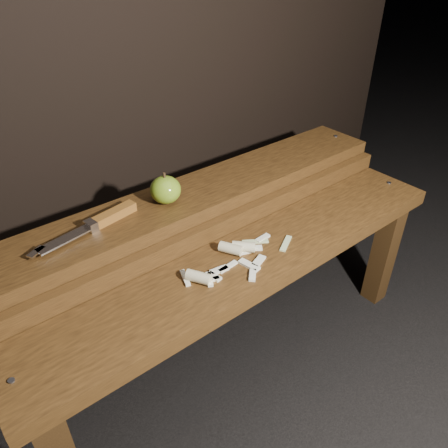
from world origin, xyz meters
TOP-DOWN VIEW (x-y plane):
  - ground at (0.00, 0.00)m, footprint 60.00×60.00m
  - bench_front_tier at (0.00, -0.06)m, footprint 1.20×0.20m
  - bench_rear_tier at (0.00, 0.17)m, footprint 1.20×0.21m
  - apple at (-0.10, 0.17)m, footprint 0.08×0.08m
  - knife at (-0.26, 0.18)m, footprint 0.27×0.07m
  - apple_scraps at (-0.06, -0.04)m, footprint 0.31×0.14m

SIDE VIEW (x-z plane):
  - ground at x=0.00m, z-range 0.00..0.00m
  - bench_front_tier at x=0.00m, z-range 0.14..0.56m
  - bench_rear_tier at x=0.00m, z-range 0.16..0.67m
  - apple_scraps at x=-0.06m, z-range 0.42..0.44m
  - knife at x=-0.26m, z-range 0.50..0.52m
  - apple at x=-0.10m, z-range 0.49..0.57m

